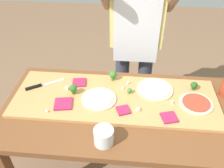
% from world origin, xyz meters
% --- Properties ---
extents(prep_table, '(1.52, 0.77, 0.79)m').
position_xyz_m(prep_table, '(0.00, 0.00, 0.67)').
color(prep_table, brown).
rests_on(prep_table, ground).
extents(cutting_board, '(1.32, 0.47, 0.02)m').
position_xyz_m(cutting_board, '(-0.05, 0.08, 0.80)').
color(cutting_board, tan).
rests_on(cutting_board, prep_table).
extents(chefs_knife, '(0.24, 0.16, 0.02)m').
position_xyz_m(chefs_knife, '(-0.58, 0.14, 0.81)').
color(chefs_knife, '#B7BABF').
rests_on(chefs_knife, cutting_board).
extents(pizza_whole_white_garlic, '(0.22, 0.22, 0.02)m').
position_xyz_m(pizza_whole_white_garlic, '(-0.16, 0.04, 0.82)').
color(pizza_whole_white_garlic, beige).
rests_on(pizza_whole_white_garlic, cutting_board).
extents(pizza_whole_cheese_artichoke, '(0.24, 0.24, 0.02)m').
position_xyz_m(pizza_whole_cheese_artichoke, '(0.21, 0.17, 0.82)').
color(pizza_whole_cheese_artichoke, beige).
rests_on(pizza_whole_cheese_artichoke, cutting_board).
extents(pizza_whole_tomato_red, '(0.21, 0.21, 0.02)m').
position_xyz_m(pizza_whole_tomato_red, '(0.46, 0.06, 0.82)').
color(pizza_whole_tomato_red, beige).
rests_on(pizza_whole_tomato_red, cutting_board).
extents(pizza_slice_far_right, '(0.13, 0.13, 0.01)m').
position_xyz_m(pizza_slice_far_right, '(-0.37, -0.03, 0.81)').
color(pizza_slice_far_right, '#9E234C').
rests_on(pizza_slice_far_right, cutting_board).
extents(pizza_slice_near_left, '(0.10, 0.10, 0.01)m').
position_xyz_m(pizza_slice_near_left, '(-0.31, 0.20, 0.81)').
color(pizza_slice_near_left, '#9E234C').
rests_on(pizza_slice_near_left, cutting_board).
extents(pizza_slice_near_right, '(0.10, 0.10, 0.01)m').
position_xyz_m(pizza_slice_near_right, '(0.01, -0.05, 0.81)').
color(pizza_slice_near_right, '#9E234C').
rests_on(pizza_slice_near_right, cutting_board).
extents(pizza_slice_far_left, '(0.11, 0.11, 0.01)m').
position_xyz_m(pizza_slice_far_left, '(0.28, -0.08, 0.81)').
color(pizza_slice_far_left, '#9E234C').
rests_on(pizza_slice_far_left, cutting_board).
extents(broccoli_floret_front_left, '(0.05, 0.05, 0.06)m').
position_xyz_m(broccoli_floret_front_left, '(0.47, 0.20, 0.84)').
color(broccoli_floret_front_left, '#2C5915').
rests_on(broccoli_floret_front_left, cutting_board).
extents(broccoli_floret_center_right, '(0.03, 0.03, 0.04)m').
position_xyz_m(broccoli_floret_center_right, '(0.04, 0.12, 0.83)').
color(broccoli_floret_center_right, '#487A23').
rests_on(broccoli_floret_center_right, cutting_board).
extents(broccoli_floret_back_right, '(0.05, 0.05, 0.07)m').
position_xyz_m(broccoli_floret_back_right, '(-0.08, 0.26, 0.85)').
color(broccoli_floret_back_right, '#3F7220').
rests_on(broccoli_floret_back_right, cutting_board).
extents(broccoli_floret_center_left, '(0.05, 0.05, 0.07)m').
position_xyz_m(broccoli_floret_center_left, '(-0.33, 0.08, 0.85)').
color(broccoli_floret_center_left, '#366618').
rests_on(broccoli_floret_center_left, cutting_board).
extents(cheese_crumble_a, '(0.02, 0.02, 0.02)m').
position_xyz_m(cheese_crumble_a, '(0.03, 0.23, 0.82)').
color(cheese_crumble_a, silver).
rests_on(cheese_crumble_a, cutting_board).
extents(cheese_crumble_b, '(0.02, 0.02, 0.01)m').
position_xyz_m(cheese_crumble_b, '(-0.01, 0.17, 0.81)').
color(cheese_crumble_b, white).
rests_on(cheese_crumble_b, cutting_board).
extents(cheese_crumble_c, '(0.02, 0.02, 0.02)m').
position_xyz_m(cheese_crumble_c, '(-0.38, 0.12, 0.82)').
color(cheese_crumble_c, silver).
rests_on(cheese_crumble_c, cutting_board).
extents(cheese_crumble_d, '(0.02, 0.02, 0.02)m').
position_xyz_m(cheese_crumble_d, '(0.31, 0.05, 0.82)').
color(cheese_crumble_d, silver).
rests_on(cheese_crumble_d, cutting_board).
extents(cheese_crumble_e, '(0.02, 0.02, 0.01)m').
position_xyz_m(cheese_crumble_e, '(-0.45, -0.10, 0.82)').
color(cheese_crumble_e, white).
rests_on(cheese_crumble_e, cutting_board).
extents(cheese_crumble_f, '(0.03, 0.03, 0.02)m').
position_xyz_m(cheese_crumble_f, '(0.10, -0.04, 0.82)').
color(cheese_crumble_f, silver).
rests_on(cheese_crumble_f, cutting_board).
extents(flour_cup, '(0.11, 0.11, 0.10)m').
position_xyz_m(flour_cup, '(-0.09, -0.28, 0.83)').
color(flour_cup, white).
rests_on(flour_cup, prep_table).
extents(cook_center, '(0.54, 0.39, 1.67)m').
position_xyz_m(cook_center, '(0.06, 0.64, 1.00)').
color(cook_center, '#333847').
rests_on(cook_center, ground).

